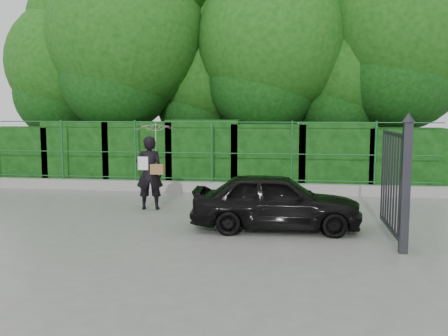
# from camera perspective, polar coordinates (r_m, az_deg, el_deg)

# --- Properties ---
(ground) EXTENTS (80.00, 80.00, 0.00)m
(ground) POSITION_cam_1_polar(r_m,az_deg,el_deg) (10.39, -7.64, -6.76)
(ground) COLOR gray
(kerb) EXTENTS (14.00, 0.25, 0.30)m
(kerb) POSITION_cam_1_polar(r_m,az_deg,el_deg) (14.66, -2.92, -2.17)
(kerb) COLOR #9E9E99
(kerb) RESTS_ON ground
(fence) EXTENTS (14.13, 0.06, 1.80)m
(fence) POSITION_cam_1_polar(r_m,az_deg,el_deg) (14.50, -2.09, 1.92)
(fence) COLOR #185525
(fence) RESTS_ON kerb
(hedge) EXTENTS (14.20, 1.20, 2.09)m
(hedge) POSITION_cam_1_polar(r_m,az_deg,el_deg) (15.53, -2.23, 1.47)
(hedge) COLOR black
(hedge) RESTS_ON ground
(trees) EXTENTS (17.10, 6.15, 8.08)m
(trees) POSITION_cam_1_polar(r_m,az_deg,el_deg) (17.67, 2.78, 13.88)
(trees) COLOR black
(trees) RESTS_ON ground
(gate) EXTENTS (0.22, 2.33, 2.36)m
(gate) POSITION_cam_1_polar(r_m,az_deg,el_deg) (9.27, 19.44, -1.25)
(gate) COLOR #26262C
(gate) RESTS_ON ground
(woman) EXTENTS (1.01, 1.02, 2.10)m
(woman) POSITION_cam_1_polar(r_m,az_deg,el_deg) (12.10, -8.06, 1.77)
(woman) COLOR black
(woman) RESTS_ON ground
(car) EXTENTS (3.45, 1.53, 1.15)m
(car) POSITION_cam_1_polar(r_m,az_deg,el_deg) (10.10, 5.97, -3.78)
(car) COLOR black
(car) RESTS_ON ground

